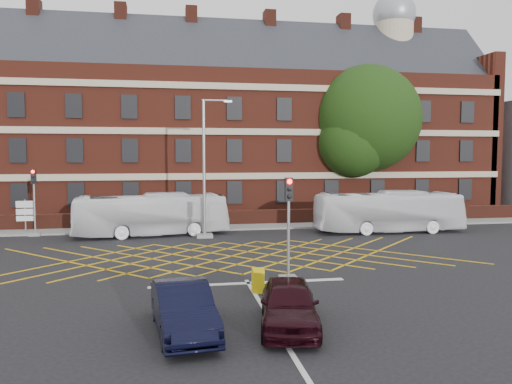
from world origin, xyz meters
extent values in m
plane|color=black|center=(0.00, 0.00, 0.00)|extent=(120.00, 120.00, 0.00)
cube|color=maroon|center=(0.00, 22.00, 6.00)|extent=(50.00, 12.00, 12.00)
cube|color=black|center=(0.00, 22.00, 12.00)|extent=(51.00, 10.61, 10.61)
cube|color=#B7A88C|center=(0.00, 15.92, 7.00)|extent=(50.00, 0.18, 0.50)
cube|color=black|center=(0.00, 15.94, 5.50)|extent=(1.20, 0.14, 1.80)
cube|color=#4C1E14|center=(-7.00, 22.00, 16.50)|extent=(1.00, 1.40, 3.20)
cylinder|color=#B7A88C|center=(18.00, 22.00, 15.00)|extent=(3.60, 3.60, 6.00)
sphere|color=gray|center=(18.00, 22.00, 18.40)|extent=(4.00, 4.00, 4.00)
cube|color=#4C1E14|center=(0.00, 13.00, 0.55)|extent=(56.00, 0.50, 1.10)
cube|color=slate|center=(0.00, 12.00, 0.06)|extent=(60.00, 3.00, 0.12)
cube|color=#CC990C|center=(0.00, 2.00, 0.01)|extent=(8.22, 8.22, 0.02)
cube|color=silver|center=(0.00, -3.50, 0.01)|extent=(8.00, 0.30, 0.02)
cube|color=silver|center=(0.00, -10.00, 0.01)|extent=(0.15, 14.00, 0.02)
imported|color=white|center=(-4.25, 9.29, 1.36)|extent=(9.99, 3.47, 2.72)
imported|color=white|center=(11.35, 8.01, 1.38)|extent=(10.01, 2.63, 2.77)
imported|color=black|center=(-2.75, -8.71, 0.73)|extent=(2.03, 4.57, 1.46)
imported|color=black|center=(0.41, -8.78, 0.72)|extent=(2.50, 4.49, 1.44)
cylinder|color=black|center=(13.27, 16.69, 3.20)|extent=(0.90, 0.90, 6.40)
sphere|color=black|center=(13.27, 16.69, 8.18)|extent=(8.93, 8.93, 8.93)
sphere|color=black|center=(11.77, 15.89, 6.20)|extent=(5.81, 5.81, 5.81)
sphere|color=black|center=(14.77, 17.49, 6.60)|extent=(5.36, 5.36, 5.36)
cube|color=slate|center=(1.69, -3.40, 0.10)|extent=(0.70, 0.70, 0.20)
cylinder|color=gray|center=(1.69, -3.40, 1.75)|extent=(0.12, 0.12, 3.50)
cube|color=black|center=(1.69, -3.40, 3.80)|extent=(0.30, 0.25, 0.95)
sphere|color=#FF0C05|center=(1.69, -3.54, 4.12)|extent=(0.20, 0.20, 0.20)
cube|color=slate|center=(-11.63, 10.60, 0.10)|extent=(0.70, 0.70, 0.20)
cylinder|color=gray|center=(-11.63, 10.60, 1.75)|extent=(0.12, 0.12, 3.50)
cube|color=black|center=(-11.63, 10.60, 3.80)|extent=(0.30, 0.25, 0.95)
sphere|color=#FF0C05|center=(-11.63, 10.46, 4.12)|extent=(0.20, 0.20, 0.20)
cube|color=slate|center=(-0.95, 8.09, 0.10)|extent=(1.00, 1.00, 0.20)
cylinder|color=gray|center=(-0.95, 8.09, 4.28)|extent=(0.18, 0.18, 8.56)
cylinder|color=gray|center=(-0.25, 8.09, 8.56)|extent=(1.60, 0.12, 0.12)
cube|color=gray|center=(0.55, 8.09, 8.51)|extent=(0.50, 0.20, 0.12)
cylinder|color=gray|center=(-12.61, 12.11, 1.10)|extent=(0.10, 0.10, 2.20)
cube|color=silver|center=(-12.61, 12.03, 1.90)|extent=(1.10, 0.06, 0.45)
cube|color=silver|center=(-12.61, 12.03, 1.40)|extent=(1.10, 0.06, 0.40)
cube|color=silver|center=(-12.61, 12.03, 0.95)|extent=(1.10, 0.06, 0.35)
cube|color=#D9BB0C|center=(0.15, -4.90, 0.46)|extent=(0.43, 0.41, 0.92)
camera|label=1|loc=(-3.11, -23.12, 5.23)|focal=35.00mm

